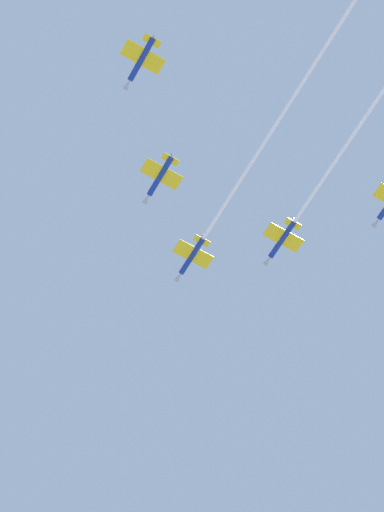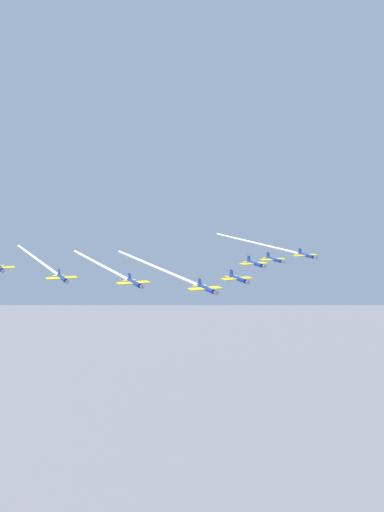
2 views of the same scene
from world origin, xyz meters
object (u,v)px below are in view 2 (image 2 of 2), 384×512
jet_starboard_inner (109,270)px  jet_starboard_outer (43,264)px  jet_starboard_trail (269,246)px  jet_port_inner (238,279)px  jet_port_outer (255,264)px  jet_center_rear (274,259)px  jet_lead (168,272)px

jet_starboard_inner → jet_starboard_outer: (15.37, -21.45, -0.73)m
jet_starboard_inner → jet_starboard_trail: 79.47m
jet_port_inner → jet_starboard_outer: size_ratio=0.14×
jet_starboard_inner → jet_port_outer: jet_port_outer is taller
jet_port_outer → jet_starboard_outer: 61.58m
jet_starboard_inner → jet_center_rear: size_ratio=6.37×
jet_port_outer → jet_center_rear: jet_port_outer is taller
jet_port_inner → jet_lead: bearing=-46.7°
jet_port_outer → jet_starboard_inner: bearing=-6.5°
jet_center_rear → jet_starboard_trail: 32.84m
jet_port_inner → jet_port_outer: jet_port_outer is taller
jet_starboard_outer → jet_center_rear: jet_starboard_outer is taller
jet_port_inner → jet_port_outer: (-12.49, -18.84, 0.73)m
jet_starboard_outer → jet_starboard_trail: bearing=-168.5°
jet_starboard_trail → jet_port_inner: bearing=56.3°
jet_starboard_inner → jet_center_rear: 56.06m
jet_port_inner → jet_starboard_trail: 74.58m
jet_starboard_inner → jet_port_outer: size_ratio=6.37×
jet_lead → jet_port_outer: size_ratio=7.13×
jet_lead → jet_port_outer: bearing=-173.3°
jet_lead → jet_center_rear: (-40.06, -20.49, -0.97)m
jet_lead → jet_starboard_inner: bearing=-30.1°
jet_port_inner → jet_port_outer: size_ratio=1.00×
jet_center_rear → jet_starboard_trail: jet_starboard_trail is taller
jet_port_inner → jet_port_outer: bearing=-127.6°
jet_starboard_outer → jet_starboard_trail: (-81.42, -22.74, -0.47)m
jet_center_rear → jet_starboard_outer: bearing=-10.6°
jet_port_inner → jet_starboard_trail: jet_port_inner is taller
jet_center_rear → jet_lead: bearing=23.0°
jet_lead → jet_port_outer: (-27.31, -5.22, 0.40)m
jet_lead → jet_center_rear: bearing=-157.0°
jet_port_outer → jet_starboard_outer: size_ratio=0.14×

